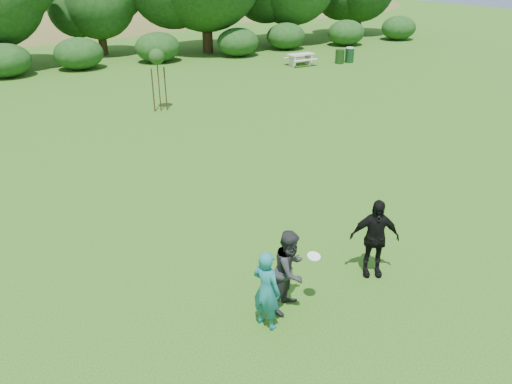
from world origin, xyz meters
TOP-DOWN VIEW (x-y plane):
  - ground at (0.00, 0.00)m, footprint 120.00×120.00m
  - player_teal at (-1.70, -0.41)m, footprint 0.60×0.72m
  - player_grey at (-0.99, -0.15)m, footprint 1.09×1.01m
  - player_black at (1.29, -0.07)m, footprint 1.18×0.94m
  - trash_can_near at (16.02, 19.88)m, footprint 0.60×0.60m
  - frisbee at (-0.61, -0.39)m, footprint 0.27×0.27m
  - sapling at (1.63, 14.98)m, footprint 0.70×0.70m
  - picnic_table at (13.35, 20.63)m, footprint 1.80×1.48m
  - trash_can_lidded at (16.82, 19.84)m, footprint 0.60×0.60m
  - hillside at (-0.56, 68.45)m, footprint 150.00×72.00m

SIDE VIEW (x-z plane):
  - hillside at x=-0.56m, z-range -37.97..14.03m
  - ground at x=0.00m, z-range 0.00..0.00m
  - trash_can_near at x=16.02m, z-range 0.00..0.90m
  - picnic_table at x=13.35m, z-range 0.14..0.90m
  - trash_can_lidded at x=16.82m, z-range 0.02..1.07m
  - player_teal at x=-1.70m, z-range 0.00..1.68m
  - player_grey at x=-0.99m, z-range 0.00..1.78m
  - player_black at x=1.29m, z-range 0.00..1.87m
  - frisbee at x=-0.61m, z-range 1.20..1.28m
  - sapling at x=1.63m, z-range 0.99..3.84m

